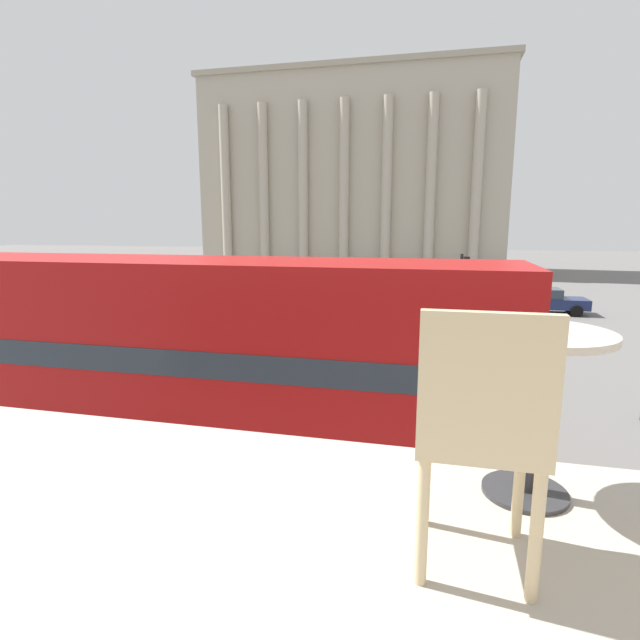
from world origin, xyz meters
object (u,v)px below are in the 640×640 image
Objects in this scene: cafe_chair_0 at (481,427)px; traffic_light_mid at (462,288)px; plaza_building_left at (356,177)px; double_decker_bus at (205,355)px; pedestrian_red at (415,297)px; pedestrian_grey at (344,304)px; pedestrian_white at (316,291)px; cafe_dining_table at (534,376)px; car_silver at (240,328)px; car_navy at (544,300)px.

traffic_light_mid is at bearing 91.25° from cafe_chair_0.
traffic_light_mid is (9.80, -34.27, -7.25)m from plaza_building_left.
double_decker_bus is at bearing -115.10° from traffic_light_mid.
cafe_chair_0 is at bearing -63.35° from double_decker_bus.
pedestrian_grey is at bearing -29.12° from pedestrian_red.
traffic_light_mid is 6.65m from pedestrian_grey.
plaza_building_left is at bearing 89.70° from double_decker_bus.
pedestrian_white reaches higher than pedestrian_red.
plaza_building_left is at bearing 100.29° from cafe_dining_table.
traffic_light_mid is 2.10× the size of pedestrian_grey.
plaza_building_left reaches higher than pedestrian_white.
double_decker_bus reaches higher than car_silver.
cafe_chair_0 is at bearing 21.43° from pedestrian_red.
pedestrian_grey is at bearing 105.39° from cafe_chair_0.
traffic_light_mid is 10.74m from car_navy.
cafe_dining_table is 52.48m from plaza_building_left.
cafe_dining_table is 26.13m from pedestrian_white.
car_navy is 2.42× the size of pedestrian_red.
pedestrian_white is (-7.58, 7.89, -1.34)m from traffic_light_mid.
double_decker_bus is 14.83m from pedestrian_grey.
pedestrian_grey is (-9.93, -5.61, 0.30)m from car_navy.
cafe_dining_table reaches higher than traffic_light_mid.
pedestrian_white is at bearing 91.28° from double_decker_bus.
cafe_dining_table reaches higher than pedestrian_red.
plaza_building_left is at bearing 105.96° from traffic_light_mid.
cafe_dining_table is at bearing 17.99° from pedestrian_grey.
double_decker_bus is 2.71× the size of car_silver.
pedestrian_grey is (-4.49, 21.54, -3.04)m from cafe_chair_0.
cafe_dining_table is 0.42× the size of pedestrian_grey.
pedestrian_grey reaches higher than pedestrian_red.
cafe_dining_table is at bearing 69.59° from cafe_chair_0.
plaza_building_left is 16.70× the size of pedestrian_white.
cafe_chair_0 is 0.52× the size of pedestrian_grey.
car_silver is 6.01m from pedestrian_grey.
double_decker_bus is 15.60× the size of cafe_dining_table.
pedestrian_red is at bearing -37.51° from car_silver.
double_decker_bus is 22.68m from car_navy.
car_navy is at bearing 78.95° from cafe_dining_table.
cafe_dining_table is 0.40× the size of pedestrian_white.
double_decker_bus is 45.99m from plaza_building_left.
pedestrian_red is at bearing 137.68° from pedestrian_grey.
pedestrian_red is (3.21, 2.93, -0.00)m from pedestrian_grey.
double_decker_bus is 12.02m from traffic_light_mid.
car_silver is 2.33× the size of pedestrian_white.
pedestrian_grey reaches higher than car_silver.
car_silver is 2.42× the size of pedestrian_red.
car_navy is 2.42× the size of pedestrian_grey.
plaza_building_left reaches higher than traffic_light_mid.
traffic_light_mid is at bearing -74.04° from plaza_building_left.
plaza_building_left is 36.37m from traffic_light_mid.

